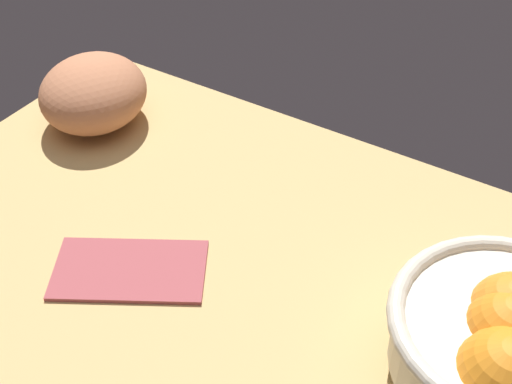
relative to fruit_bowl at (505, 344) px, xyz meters
The scene contains 4 objects.
ground_plane 28.28cm from the fruit_bowl, ahead, with size 83.09×53.19×3.00cm, color tan.
fruit_bowl is the anchor object (origin of this frame).
bread_loaf 59.30cm from the fruit_bowl, 12.60° to the right, with size 15.04×13.68×8.87cm, color #C87C55.
napkin_folded 37.45cm from the fruit_bowl, ahead, with size 15.81×8.82×0.91cm, color #AB4D52.
Camera 1 is at (-29.47, 44.20, 54.91)cm, focal length 50.42 mm.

